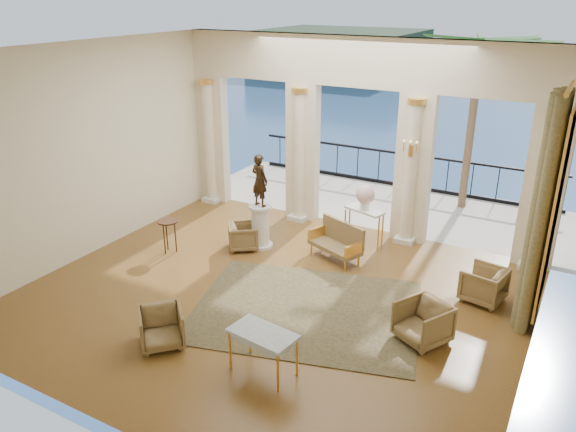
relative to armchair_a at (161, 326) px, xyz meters
The scene contains 23 objects.
floor 2.37m from the armchair_a, 70.48° to the left, with size 9.00×9.00×0.00m, color #4D3115.
room_walls 2.86m from the armchair_a, 54.40° to the left, with size 9.00×9.00×9.00m.
arcade 6.48m from the armchair_a, 82.59° to the left, with size 9.00×0.56×4.50m.
terrace 8.06m from the armchair_a, 84.41° to the left, with size 10.00×3.60×0.10m, color #AFA694.
balustrade 9.64m from the armchair_a, 85.34° to the left, with size 9.00×0.06×1.03m.
palm_tree 9.97m from the armchair_a, 72.47° to the left, with size 2.00×2.00×4.50m.
headland 77.97m from the armchair_a, 112.03° to the left, with size 22.00×18.00×6.00m, color black.
sea 62.54m from the armchair_a, 89.28° to the left, with size 160.00×160.00×0.00m, color navy.
curtain 6.50m from the armchair_a, 36.23° to the left, with size 0.33×1.40×4.09m.
window_frame 6.67m from the armchair_a, 35.25° to the left, with size 0.04×1.60×3.40m, color #E8AC4C.
wall_sconce 6.40m from the armchair_a, 69.10° to the left, with size 0.30×0.11×0.33m.
rug 2.63m from the armchair_a, 52.88° to the left, with size 4.00×3.11×0.02m, color #31351B.
armchair_a is the anchor object (origin of this frame).
armchair_b 4.28m from the armchair_a, 30.71° to the left, with size 0.74×0.70×0.77m, color #4C3F1F.
armchair_c 5.87m from the armchair_a, 43.13° to the left, with size 0.71×0.67×0.74m, color #4C3F1F.
armchair_d 3.85m from the armchair_a, 103.18° to the left, with size 0.63×0.59×0.65m, color #4C3F1F.
settee 4.49m from the armchair_a, 74.92° to the left, with size 1.33×0.94×0.81m.
game_table 1.85m from the armchair_a, ahead, with size 1.09×0.69×0.70m.
pedestal 4.06m from the armchair_a, 98.37° to the left, with size 0.54×0.54×1.00m.
statue 4.24m from the armchair_a, 98.37° to the left, with size 0.43×0.28×1.17m, color #2F2115.
console_table 5.45m from the armchair_a, 75.26° to the left, with size 0.97×0.61×0.87m.
urn 5.50m from the armchair_a, 75.26° to the left, with size 0.42×0.42×0.56m.
side_table 3.58m from the armchair_a, 128.41° to the left, with size 0.46×0.46×0.75m.
Camera 1 is at (4.81, -7.99, 5.42)m, focal length 35.00 mm.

